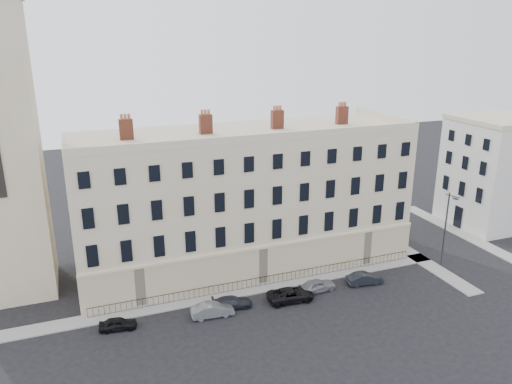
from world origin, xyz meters
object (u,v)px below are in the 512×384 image
car_c (232,302)px  car_f (365,278)px  car_d (291,295)px  car_e (317,285)px  streetlamp (446,227)px  car_b (212,310)px  car_a (118,324)px

car_c → car_f: 14.36m
car_f → car_d: bearing=98.7°
car_c → car_d: 5.83m
car_e → car_f: car_e is taller
car_c → car_d: bearing=-89.8°
car_e → streetlamp: (15.56, 0.01, 4.13)m
car_b → car_e: size_ratio=1.03×
car_c → car_d: size_ratio=0.82×
streetlamp → car_b: bearing=163.9°
car_c → car_f: car_f is taller
car_e → streetlamp: streetlamp is taller
car_f → car_a: bearing=95.1°
car_e → car_f: (5.32, -0.41, -0.02)m
car_d → streetlamp: size_ratio=0.54×
car_b → car_f: 16.52m
car_a → car_f: size_ratio=0.86×
car_b → streetlamp: size_ratio=0.46×
car_b → car_c: (2.16, 0.76, -0.09)m
car_d → streetlamp: streetlamp is taller
car_b → car_f: size_ratio=1.03×
car_a → car_b: car_b is taller
car_a → car_f: bearing=-83.9°
car_a → car_e: size_ratio=0.85×
car_b → streetlamp: 27.09m
car_c → streetlamp: size_ratio=0.45×
car_a → car_b: (8.37, -0.89, 0.09)m
car_c → car_f: (14.36, -0.49, 0.07)m
car_e → car_c: bearing=84.8°
car_a → car_c: 10.54m
car_a → car_c: size_ratio=0.85×
car_c → car_f: size_ratio=1.01×
car_a → car_e: car_e is taller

